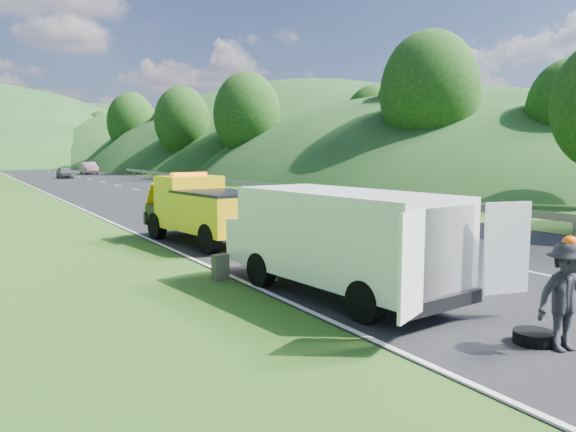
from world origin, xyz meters
TOP-DOWN VIEW (x-y plane):
  - ground at (0.00, 0.00)m, footprint 320.00×320.00m
  - road_surface at (3.00, 40.00)m, footprint 14.00×200.00m
  - guardrail at (10.30, 52.50)m, footprint 0.06×140.00m
  - tree_line_right at (23.00, 60.00)m, footprint 14.00×140.00m
  - hills_backdrop at (6.50, 134.70)m, footprint 201.00×288.60m
  - tow_truck at (-2.48, 6.34)m, footprint 2.66×5.75m
  - white_van at (-2.66, -1.70)m, footprint 3.53×6.70m
  - woman at (-3.28, 0.28)m, footprint 0.71×0.76m
  - child at (-2.41, 0.42)m, footprint 0.50×0.42m
  - worker at (-1.63, -6.34)m, footprint 1.23×0.86m
  - suitcase at (-4.26, 0.98)m, footprint 0.43×0.29m
  - spare_tire at (-1.74, -5.89)m, footprint 0.67×0.67m
  - passing_suv at (3.39, 10.46)m, footprint 2.78×5.15m
  - dist_car_a at (1.17, 56.43)m, footprint 1.50×3.73m
  - dist_car_b at (5.90, 66.84)m, footprint 1.70×4.88m
  - dist_car_c at (3.32, 97.98)m, footprint 2.16×5.32m

SIDE VIEW (x-z plane):
  - ground at x=0.00m, z-range 0.00..0.00m
  - guardrail at x=10.30m, z-range -0.76..0.76m
  - tree_line_right at x=23.00m, z-range -7.00..7.00m
  - hills_backdrop at x=6.50m, z-range -22.00..22.00m
  - woman at x=-3.28m, z-range -0.85..0.85m
  - child at x=-2.41m, z-range -0.47..0.47m
  - worker at x=-1.63m, z-range -0.87..0.87m
  - spare_tire at x=-1.74m, z-range -0.10..0.10m
  - passing_suv at x=3.39m, z-range -0.69..0.69m
  - dist_car_a at x=1.17m, z-range -0.64..0.64m
  - dist_car_b at x=5.90m, z-range -0.80..0.80m
  - dist_car_c at x=3.32m, z-range -0.77..0.77m
  - road_surface at x=3.00m, z-range 0.00..0.02m
  - suitcase at x=-4.26m, z-range 0.00..0.63m
  - tow_truck at x=-2.48m, z-range -0.03..2.36m
  - white_van at x=-2.66m, z-range 0.15..2.45m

